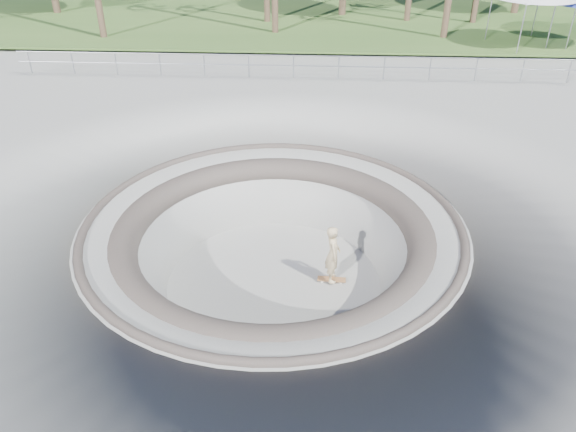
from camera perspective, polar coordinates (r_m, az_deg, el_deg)
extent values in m
plane|color=gray|center=(15.04, -1.54, -0.80)|extent=(180.00, 180.00, 0.00)
torus|color=gray|center=(16.20, -1.44, -6.78)|extent=(14.00, 14.00, 4.00)
cylinder|color=gray|center=(16.17, -1.44, -6.64)|extent=(6.60, 6.60, 0.10)
torus|color=#4C433D|center=(15.05, -1.54, -0.86)|extent=(10.24, 10.24, 0.24)
torus|color=#4C433D|center=(15.29, -1.52, -2.22)|extent=(8.91, 8.91, 0.81)
ellipsoid|color=brown|center=(72.95, -16.32, 18.93)|extent=(50.40, 36.00, 23.40)
ellipsoid|color=brown|center=(74.70, 8.82, 18.91)|extent=(61.60, 44.00, 28.60)
cylinder|color=#92949A|center=(25.63, 0.57, 15.99)|extent=(25.00, 0.05, 0.05)
cylinder|color=#92949A|center=(25.75, 0.57, 15.02)|extent=(25.00, 0.05, 0.05)
cube|color=#9C643E|center=(16.09, 4.45, -6.42)|extent=(0.81, 0.27, 0.02)
cylinder|color=#B3B2B7|center=(16.11, 4.45, -6.51)|extent=(0.04, 0.17, 0.04)
cylinder|color=#B3B2B7|center=(16.11, 4.45, -6.51)|extent=(0.04, 0.17, 0.04)
cylinder|color=beige|center=(16.11, 4.45, -6.53)|extent=(0.06, 0.03, 0.06)
cylinder|color=beige|center=(16.11, 4.45, -6.53)|extent=(0.06, 0.03, 0.06)
cylinder|color=beige|center=(16.11, 4.45, -6.53)|extent=(0.06, 0.03, 0.06)
cylinder|color=beige|center=(16.11, 4.45, -6.53)|extent=(0.06, 0.03, 0.06)
imported|color=#CEB485|center=(15.56, 4.58, -3.87)|extent=(0.44, 0.65, 1.74)
cylinder|color=#92949A|center=(31.40, 21.48, 17.32)|extent=(0.06, 0.06, 2.27)
cylinder|color=#92949A|center=(32.39, 26.52, 16.63)|extent=(0.06, 0.06, 2.27)
cylinder|color=#92949A|center=(34.10, 20.14, 18.56)|extent=(0.06, 0.06, 2.27)
cylinder|color=#92949A|center=(35.01, 24.88, 17.92)|extent=(0.06, 0.06, 2.27)
cylinder|color=#92949A|center=(32.45, 26.10, 16.57)|extent=(0.06, 0.06, 2.07)
cylinder|color=#92949A|center=(34.85, 24.61, 17.77)|extent=(0.06, 0.06, 2.07)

